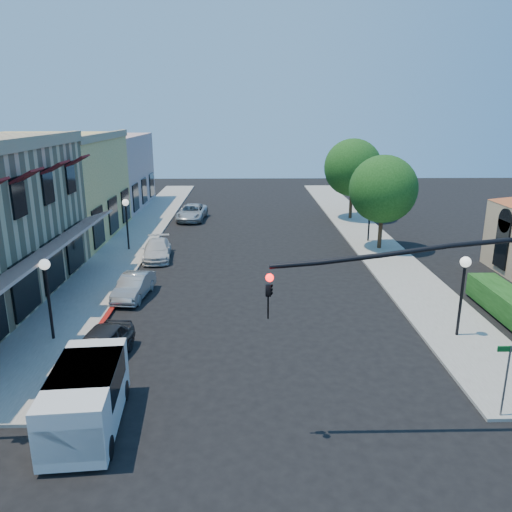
{
  "coord_description": "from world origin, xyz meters",
  "views": [
    {
      "loc": [
        -0.41,
        -11.2,
        9.26
      ],
      "look_at": [
        0.04,
        11.6,
        2.6
      ],
      "focal_mm": 35.0,
      "sensor_mm": 36.0,
      "label": 1
    }
  ],
  "objects_px": {
    "lamppost_left_near": "(46,279)",
    "white_van": "(85,396)",
    "street_tree_b": "(353,168)",
    "signal_mast_arm": "(474,306)",
    "lamppost_right_near": "(464,276)",
    "lamppost_left_far": "(126,212)",
    "parked_car_c": "(157,250)",
    "parked_car_d": "(192,212)",
    "parked_car_a": "(100,347)",
    "street_tree_a": "(383,189)",
    "street_name_sign": "(507,370)",
    "lamppost_right_far": "(370,205)",
    "parked_car_b": "(134,286)"
  },
  "relations": [
    {
      "from": "parked_car_d",
      "to": "parked_car_c",
      "type": "bearing_deg",
      "value": -90.69
    },
    {
      "from": "street_name_sign",
      "to": "lamppost_right_near",
      "type": "bearing_deg",
      "value": 80.22
    },
    {
      "from": "lamppost_right_near",
      "to": "lamppost_right_far",
      "type": "relative_size",
      "value": 1.0
    },
    {
      "from": "lamppost_left_near",
      "to": "parked_car_b",
      "type": "distance_m",
      "value": 5.9
    },
    {
      "from": "white_van",
      "to": "parked_car_b",
      "type": "height_order",
      "value": "white_van"
    },
    {
      "from": "lamppost_right_near",
      "to": "white_van",
      "type": "xyz_separation_m",
      "value": [
        -13.73,
        -6.05,
        -1.63
      ]
    },
    {
      "from": "parked_car_d",
      "to": "street_tree_a",
      "type": "bearing_deg",
      "value": -31.43
    },
    {
      "from": "parked_car_a",
      "to": "parked_car_c",
      "type": "distance_m",
      "value": 14.0
    },
    {
      "from": "street_tree_a",
      "to": "signal_mast_arm",
      "type": "distance_m",
      "value": 20.71
    },
    {
      "from": "signal_mast_arm",
      "to": "parked_car_a",
      "type": "bearing_deg",
      "value": 159.12
    },
    {
      "from": "street_tree_a",
      "to": "street_tree_b",
      "type": "bearing_deg",
      "value": 90.0
    },
    {
      "from": "signal_mast_arm",
      "to": "lamppost_left_far",
      "type": "distance_m",
      "value": 25.07
    },
    {
      "from": "lamppost_left_near",
      "to": "white_van",
      "type": "bearing_deg",
      "value": -61.56
    },
    {
      "from": "lamppost_left_near",
      "to": "lamppost_right_near",
      "type": "distance_m",
      "value": 17.0
    },
    {
      "from": "street_tree_b",
      "to": "street_name_sign",
      "type": "xyz_separation_m",
      "value": [
        -1.3,
        -29.8,
        -2.85
      ]
    },
    {
      "from": "signal_mast_arm",
      "to": "lamppost_right_near",
      "type": "xyz_separation_m",
      "value": [
        2.64,
        6.5,
        -1.35
      ]
    },
    {
      "from": "white_van",
      "to": "lamppost_right_near",
      "type": "bearing_deg",
      "value": 23.77
    },
    {
      "from": "signal_mast_arm",
      "to": "lamppost_right_near",
      "type": "bearing_deg",
      "value": 67.88
    },
    {
      "from": "signal_mast_arm",
      "to": "parked_car_c",
      "type": "height_order",
      "value": "signal_mast_arm"
    },
    {
      "from": "lamppost_left_far",
      "to": "lamppost_right_near",
      "type": "relative_size",
      "value": 1.0
    },
    {
      "from": "street_tree_b",
      "to": "lamppost_right_far",
      "type": "xyz_separation_m",
      "value": [
        -0.3,
        -8.0,
        -1.81
      ]
    },
    {
      "from": "lamppost_left_far",
      "to": "parked_car_c",
      "type": "distance_m",
      "value": 3.72
    },
    {
      "from": "street_name_sign",
      "to": "street_tree_a",
      "type": "bearing_deg",
      "value": 86.24
    },
    {
      "from": "lamppost_left_near",
      "to": "parked_car_d",
      "type": "relative_size",
      "value": 0.74
    },
    {
      "from": "parked_car_d",
      "to": "signal_mast_arm",
      "type": "bearing_deg",
      "value": -65.97
    },
    {
      "from": "lamppost_left_far",
      "to": "parked_car_a",
      "type": "relative_size",
      "value": 0.89
    },
    {
      "from": "lamppost_left_far",
      "to": "parked_car_d",
      "type": "xyz_separation_m",
      "value": [
        3.31,
        10.0,
        -2.07
      ]
    },
    {
      "from": "street_tree_a",
      "to": "street_name_sign",
      "type": "height_order",
      "value": "street_tree_a"
    },
    {
      "from": "white_van",
      "to": "parked_car_d",
      "type": "bearing_deg",
      "value": 89.93
    },
    {
      "from": "lamppost_right_near",
      "to": "parked_car_c",
      "type": "distance_m",
      "value": 19.1
    },
    {
      "from": "lamppost_right_far",
      "to": "white_van",
      "type": "xyz_separation_m",
      "value": [
        -13.73,
        -22.05,
        -1.63
      ]
    },
    {
      "from": "parked_car_c",
      "to": "parked_car_b",
      "type": "bearing_deg",
      "value": -96.15
    },
    {
      "from": "street_tree_b",
      "to": "parked_car_b",
      "type": "height_order",
      "value": "street_tree_b"
    },
    {
      "from": "street_name_sign",
      "to": "lamppost_left_near",
      "type": "bearing_deg",
      "value": 160.07
    },
    {
      "from": "street_tree_b",
      "to": "white_van",
      "type": "distance_m",
      "value": 33.34
    },
    {
      "from": "lamppost_left_near",
      "to": "parked_car_c",
      "type": "distance_m",
      "value": 12.4
    },
    {
      "from": "street_name_sign",
      "to": "lamppost_left_far",
      "type": "bearing_deg",
      "value": 128.94
    },
    {
      "from": "street_tree_b",
      "to": "parked_car_d",
      "type": "height_order",
      "value": "street_tree_b"
    },
    {
      "from": "lamppost_left_near",
      "to": "white_van",
      "type": "xyz_separation_m",
      "value": [
        3.27,
        -6.05,
        -1.63
      ]
    },
    {
      "from": "parked_car_b",
      "to": "lamppost_left_near",
      "type": "bearing_deg",
      "value": -108.28
    },
    {
      "from": "lamppost_left_near",
      "to": "lamppost_left_far",
      "type": "xyz_separation_m",
      "value": [
        0.0,
        14.0,
        0.0
      ]
    },
    {
      "from": "lamppost_left_far",
      "to": "parked_car_c",
      "type": "bearing_deg",
      "value": -41.01
    },
    {
      "from": "lamppost_left_far",
      "to": "white_van",
      "type": "bearing_deg",
      "value": -80.72
    },
    {
      "from": "parked_car_c",
      "to": "parked_car_d",
      "type": "xyz_separation_m",
      "value": [
        1.01,
        12.0,
        0.06
      ]
    },
    {
      "from": "lamppost_right_far",
      "to": "lamppost_left_far",
      "type": "bearing_deg",
      "value": -173.29
    },
    {
      "from": "lamppost_right_near",
      "to": "parked_car_a",
      "type": "relative_size",
      "value": 0.89
    },
    {
      "from": "parked_car_c",
      "to": "lamppost_right_far",
      "type": "bearing_deg",
      "value": 9.08
    },
    {
      "from": "lamppost_left_far",
      "to": "signal_mast_arm",
      "type": "bearing_deg",
      "value": -55.0
    },
    {
      "from": "street_tree_a",
      "to": "white_van",
      "type": "height_order",
      "value": "street_tree_a"
    },
    {
      "from": "lamppost_left_far",
      "to": "white_van",
      "type": "distance_m",
      "value": 20.38
    }
  ]
}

